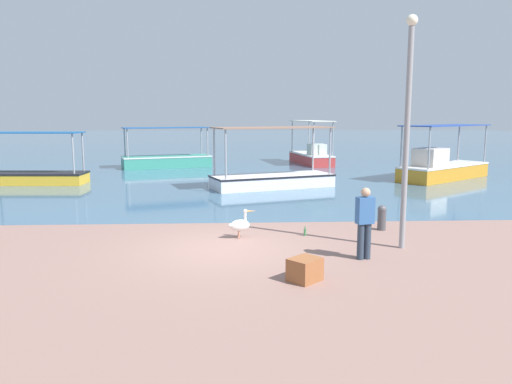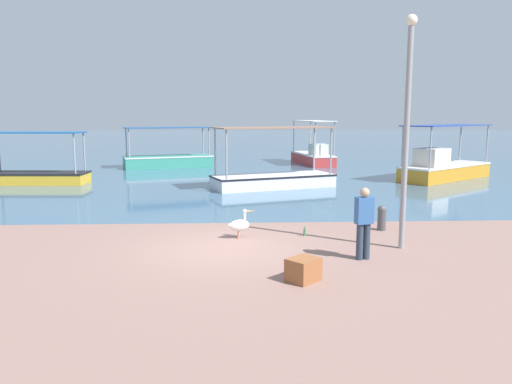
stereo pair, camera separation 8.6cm
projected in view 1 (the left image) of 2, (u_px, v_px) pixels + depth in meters
The scene contains 13 objects.
ground at pixel (223, 249), 12.57m from camera, with size 120.00×120.00×0.00m, color #8E6B61.
harbor_water at pixel (229, 142), 59.93m from camera, with size 110.00×90.00×0.00m, color #436884.
fishing_boat_near_left at pixel (442, 167), 25.81m from camera, with size 5.95×5.12×2.81m.
fishing_boat_center at pixel (167, 159), 31.65m from camera, with size 5.79×3.42×2.54m.
fishing_boat_far_right at pixel (272, 177), 22.96m from camera, with size 5.92×3.64×2.77m.
fishing_boat_far_left at pixel (36, 174), 24.17m from camera, with size 4.87×1.89×2.51m.
fishing_boat_near_right at pixel (311, 155), 33.77m from camera, with size 2.43×5.41×2.93m.
pelican at pixel (240, 225), 13.57m from camera, with size 0.79×0.43×0.80m.
lamp_post at pixel (407, 120), 12.15m from camera, with size 0.28×0.28×5.69m.
mooring_bollard at pixel (382, 217), 14.54m from camera, with size 0.26×0.26×0.74m.
fisherman_standing at pixel (365, 221), 11.53m from camera, with size 0.44×0.31×1.69m.
cargo_crate at pixel (305, 270), 10.10m from camera, with size 0.62×0.51×0.47m, color #985933.
glass_bottle at pixel (305, 232), 13.88m from camera, with size 0.07×0.07×0.27m.
Camera 1 is at (0.24, -12.22, 3.35)m, focal length 35.00 mm.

